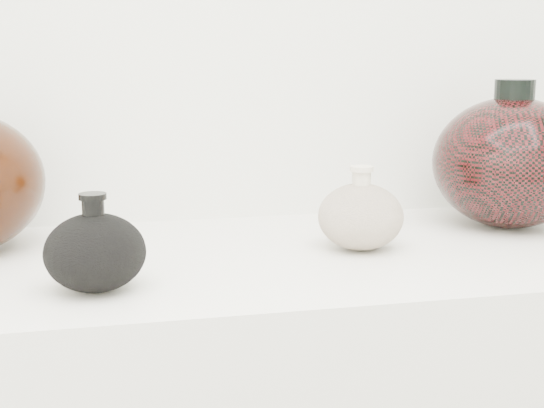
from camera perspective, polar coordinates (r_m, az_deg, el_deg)
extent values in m
cube|color=beige|center=(1.09, -2.10, -4.61)|extent=(1.20, 0.50, 0.03)
ellipsoid|color=black|center=(0.93, -13.17, -3.58)|extent=(0.15, 0.15, 0.09)
cylinder|color=black|center=(0.92, -13.32, -0.30)|extent=(0.03, 0.03, 0.03)
cylinder|color=black|center=(0.92, -13.36, 0.57)|extent=(0.04, 0.04, 0.01)
ellipsoid|color=beige|center=(1.11, 6.69, -0.95)|extent=(0.15, 0.15, 0.10)
cylinder|color=beige|center=(1.10, 6.76, 1.90)|extent=(0.03, 0.03, 0.03)
cylinder|color=beige|center=(1.10, 6.77, 2.65)|extent=(0.04, 0.04, 0.01)
ellipsoid|color=black|center=(1.30, 17.50, 2.98)|extent=(0.30, 0.30, 0.21)
cylinder|color=black|center=(1.29, 17.80, 8.03)|extent=(0.08, 0.08, 0.04)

